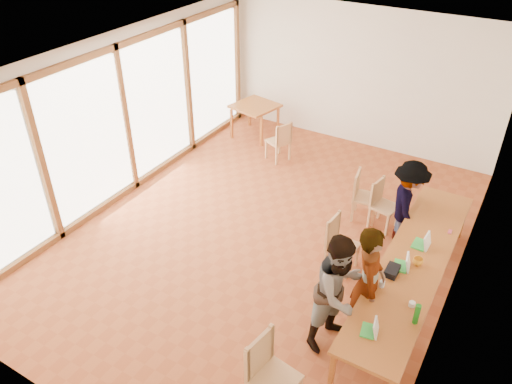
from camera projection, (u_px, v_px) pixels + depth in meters
ground at (267, 234)px, 8.51m from camera, size 8.00×8.00×0.00m
wall_back at (360, 78)px, 10.58m from camera, size 6.00×0.10×3.00m
wall_front at (64, 330)px, 4.81m from camera, size 6.00×0.10×3.00m
wall_right at (470, 214)px, 6.42m from camera, size 0.10×8.00×3.00m
window_wall at (125, 116)px, 8.96m from camera, size 0.10×8.00×3.00m
ceiling at (269, 60)px, 6.87m from camera, size 6.00×8.00×0.04m
communal_table at (414, 264)px, 6.81m from camera, size 0.80×4.00×0.75m
side_table at (255, 108)px, 11.30m from camera, size 0.90×0.90×0.75m
chair_near at (267, 366)px, 5.50m from camera, size 0.55×0.55×0.55m
chair_mid at (338, 237)px, 7.54m from camera, size 0.45×0.45×0.48m
chair_far at (361, 191)px, 8.63m from camera, size 0.49×0.49×0.48m
chair_empty at (381, 199)px, 8.45m from camera, size 0.47×0.47×0.46m
chair_spare at (281, 138)px, 10.35m from camera, size 0.54×0.54×0.47m
person_near at (368, 282)px, 6.32m from camera, size 0.58×0.71×1.67m
person_mid at (339, 292)px, 6.18m from camera, size 0.87×0.97×1.67m
person_far at (407, 205)px, 7.91m from camera, size 0.93×1.13×1.52m
laptop_near at (372, 329)px, 5.72m from camera, size 0.23×0.25×0.19m
laptop_mid at (404, 264)px, 6.65m from camera, size 0.25×0.27×0.21m
laptop_far at (423, 243)px, 7.02m from camera, size 0.23×0.27×0.22m
yellow_mug at (418, 261)px, 6.70m from camera, size 0.15×0.15×0.11m
green_bottle at (417, 314)px, 5.79m from camera, size 0.07×0.07×0.28m
clear_glass at (382, 284)px, 6.35m from camera, size 0.07×0.07×0.09m
condiment_cup at (412, 304)px, 6.08m from camera, size 0.08×0.08×0.06m
pink_phone at (450, 232)px, 7.32m from camera, size 0.05×0.10×0.01m
black_pouch at (392, 271)px, 6.56m from camera, size 0.16×0.26×0.09m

